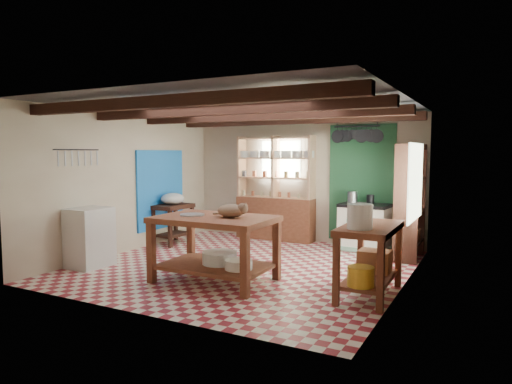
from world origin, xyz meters
The scene contains 30 objects.
floor centered at (0.00, 0.00, -0.01)m, with size 5.00×5.00×0.02m, color maroon.
ceiling centered at (0.00, 0.00, 2.60)m, with size 5.00×5.00×0.02m, color #424347.
wall_back centered at (0.00, 2.50, 1.30)m, with size 5.00×0.04×2.60m, color beige.
wall_front centered at (0.00, -2.50, 1.30)m, with size 5.00×0.04×2.60m, color beige.
wall_left centered at (-2.50, 0.00, 1.30)m, with size 0.04×5.00×2.60m, color beige.
wall_right centered at (2.50, 0.00, 1.30)m, with size 0.04×5.00×2.60m, color beige.
ceiling_beams centered at (0.00, 0.00, 2.48)m, with size 5.00×3.80×0.15m, color #371B13.
blue_wall_patch centered at (-2.47, 0.90, 1.10)m, with size 0.04×1.40×1.60m, color blue.
green_wall_patch centered at (1.25, 2.47, 1.25)m, with size 1.30×0.04×2.30m, color #215331.
window_back centered at (-0.50, 2.48, 1.70)m, with size 0.90×0.02×0.80m, color silver.
window_right centered at (2.48, 1.00, 1.40)m, with size 0.02×1.30×1.20m, color silver.
utensil_rail centered at (-2.44, -1.20, 1.78)m, with size 0.06×0.90×0.28m, color black.
pot_rack centered at (1.25, 2.05, 2.18)m, with size 0.86×0.12×0.36m, color black.
shelving_unit centered at (-0.55, 2.31, 1.10)m, with size 1.70×0.34×2.20m, color tan.
tall_rack centered at (2.28, 1.80, 1.00)m, with size 0.40×0.86×2.00m, color #371B13.
work_table centered at (0.04, -0.95, 0.47)m, with size 1.66×1.11×0.94m, color brown.
stove centered at (1.41, 2.15, 0.44)m, with size 0.90×0.61×0.89m, color white.
prep_table centered at (-2.20, 0.94, 0.40)m, with size 0.54×0.79×0.80m, color #371B13.
white_cabinet centered at (-2.22, -1.19, 0.48)m, with size 0.53×0.64×0.96m, color silver.
right_counter centered at (2.18, -0.58, 0.46)m, with size 0.65×1.29×0.93m, color brown.
cat centered at (0.29, -0.90, 1.03)m, with size 0.41×0.32×0.19m, color #967157.
steel_tray centered at (-0.31, -1.01, 0.95)m, with size 0.36×0.36×0.02m, color #A4A4AC.
basin_large centered at (0.09, -0.90, 0.34)m, with size 0.50×0.50×0.18m, color silver.
basin_small centered at (0.49, -1.05, 0.32)m, with size 0.38×0.38×0.13m, color silver.
kettle_left centered at (1.16, 2.17, 0.99)m, with size 0.19×0.19×0.22m, color #A4A4AC.
kettle_right centered at (1.51, 2.14, 0.97)m, with size 0.14×0.14×0.18m, color black.
enamel_bowl centered at (-2.20, 0.94, 0.92)m, with size 0.47×0.47×0.24m, color silver.
white_bucket centered at (2.13, -0.93, 1.08)m, with size 0.31×0.31×0.31m, color silver.
wicker_basket centered at (2.18, -0.28, 0.39)m, with size 0.42×0.33×0.29m, color #AF6E46.
yellow_tub centered at (2.19, -1.03, 0.36)m, with size 0.32×0.32×0.24m, color gold.
Camera 1 is at (3.59, -6.39, 1.86)m, focal length 32.00 mm.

